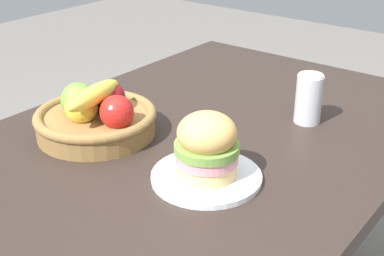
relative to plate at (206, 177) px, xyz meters
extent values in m
cube|color=#2D231E|center=(0.12, 0.14, -0.03)|extent=(1.40, 0.90, 0.04)
cylinder|color=#2D231E|center=(0.74, 0.51, -0.40)|extent=(0.07, 0.07, 0.71)
cylinder|color=white|center=(0.00, 0.00, 0.00)|extent=(0.23, 0.23, 0.01)
cylinder|color=#E5BC75|center=(0.00, 0.00, 0.02)|extent=(0.12, 0.12, 0.03)
cylinder|color=pink|center=(0.00, 0.00, 0.05)|extent=(0.13, 0.13, 0.02)
cylinder|color=olive|center=(0.00, 0.00, 0.07)|extent=(0.13, 0.13, 0.02)
ellipsoid|color=#EAAD5D|center=(0.00, 0.00, 0.10)|extent=(0.12, 0.12, 0.08)
cylinder|color=silver|center=(0.38, -0.03, 0.05)|extent=(0.07, 0.07, 0.12)
cylinder|color=silver|center=(0.38, -0.03, 0.12)|extent=(0.06, 0.06, 0.00)
cylinder|color=olive|center=(0.01, 0.33, 0.02)|extent=(0.28, 0.28, 0.05)
torus|color=olive|center=(0.01, 0.33, 0.04)|extent=(0.29, 0.29, 0.02)
sphere|color=maroon|center=(0.06, 0.33, 0.07)|extent=(0.08, 0.08, 0.08)
sphere|color=#6BAD38|center=(0.00, 0.38, 0.07)|extent=(0.08, 0.08, 0.08)
sphere|color=gold|center=(-0.03, 0.34, 0.07)|extent=(0.08, 0.08, 0.08)
sphere|color=red|center=(0.01, 0.26, 0.07)|extent=(0.08, 0.08, 0.08)
ellipsoid|color=yellow|center=(-0.01, 0.31, 0.10)|extent=(0.19, 0.09, 0.05)
camera|label=1|loc=(-0.74, -0.54, 0.55)|focal=49.04mm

